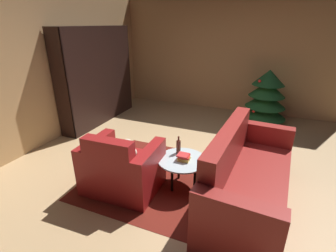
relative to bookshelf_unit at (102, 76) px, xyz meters
name	(u,v)px	position (x,y,z in m)	size (l,w,h in m)	color
ground_plane	(183,171)	(2.44, -1.44, -1.00)	(7.72, 7.72, 0.00)	tan
wall_back	(228,55)	(2.44, 1.81, 0.37)	(5.46, 0.06, 2.73)	tan
wall_left	(35,69)	(-0.26, -1.44, 0.37)	(0.06, 6.56, 2.73)	tan
area_rug	(179,182)	(2.50, -1.75, -1.00)	(2.58, 1.91, 0.01)	maroon
bookshelf_unit	(102,76)	(0.00, 0.00, 0.00)	(0.36, 2.14, 2.04)	black
armchair_red	(122,169)	(1.84, -2.16, -0.69)	(0.98, 0.78, 0.85)	maroon
couch_red	(246,180)	(3.39, -1.81, -0.67)	(0.95, 2.08, 0.96)	maroon
coffee_table	(182,162)	(2.55, -1.80, -0.62)	(0.66, 0.66, 0.42)	black
book_stack_on_table	(184,157)	(2.58, -1.81, -0.54)	(0.17, 0.17, 0.08)	#E0C055
bottle_on_table	(178,146)	(2.44, -1.66, -0.48)	(0.06, 0.06, 0.25)	#53281C
decorated_tree	(266,97)	(3.45, 1.10, -0.40)	(0.93, 0.93, 1.19)	brown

